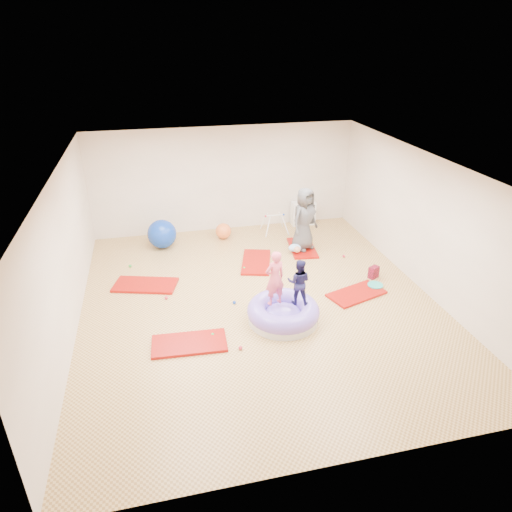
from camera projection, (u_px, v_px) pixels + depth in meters
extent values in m
cube|color=tan|center=(259.00, 302.00, 9.27)|extent=(7.00, 8.00, 0.01)
cube|color=silver|center=(260.00, 167.00, 8.03)|extent=(7.00, 8.00, 0.01)
cube|color=#F0DFCD|center=(224.00, 179.00, 12.15)|extent=(7.00, 0.01, 2.80)
cube|color=#F0DFCD|center=(343.00, 380.00, 5.16)|extent=(7.00, 0.01, 2.80)
cube|color=#F0DFCD|center=(65.00, 258.00, 7.94)|extent=(0.01, 8.00, 2.80)
cube|color=#F0DFCD|center=(425.00, 223.00, 9.37)|extent=(0.01, 8.00, 2.80)
cube|color=#B80C0A|center=(189.00, 343.00, 8.00)|extent=(1.34, 0.73, 0.05)
cube|color=#B80C0A|center=(145.00, 285.00, 9.84)|extent=(1.46, 1.02, 0.06)
cube|color=#B80C0A|center=(256.00, 262.00, 10.82)|extent=(0.97, 1.42, 0.05)
cube|color=#B80C0A|center=(356.00, 294.00, 9.51)|extent=(1.33, 0.94, 0.05)
cube|color=#B80C0A|center=(302.00, 248.00, 11.53)|extent=(0.76, 1.28, 0.05)
cylinder|color=silver|center=(283.00, 317.00, 8.65)|extent=(1.33, 1.33, 0.15)
torus|color=#7C5FDB|center=(283.00, 311.00, 8.59)|extent=(1.37, 1.37, 0.36)
ellipsoid|color=#7C5FDB|center=(283.00, 315.00, 8.63)|extent=(0.73, 0.73, 0.33)
imported|color=#F0586F|center=(275.00, 276.00, 8.32)|extent=(0.45, 0.35, 1.08)
imported|color=#1B1946|center=(299.00, 280.00, 8.37)|extent=(0.54, 0.49, 0.90)
imported|color=#48484A|center=(304.00, 219.00, 11.11)|extent=(0.91, 0.81, 1.57)
ellipsoid|color=#A1D5FF|center=(295.00, 248.00, 11.25)|extent=(0.34, 0.22, 0.20)
sphere|color=tan|center=(297.00, 250.00, 11.10)|extent=(0.16, 0.16, 0.16)
sphere|color=green|center=(213.00, 335.00, 8.21)|extent=(0.07, 0.07, 0.07)
sphere|color=red|center=(166.00, 298.00, 9.35)|extent=(0.07, 0.07, 0.07)
sphere|color=red|center=(344.00, 256.00, 11.09)|extent=(0.07, 0.07, 0.07)
sphere|color=red|center=(240.00, 348.00, 7.87)|extent=(0.07, 0.07, 0.07)
sphere|color=#0E35A6|center=(234.00, 302.00, 9.19)|extent=(0.07, 0.07, 0.07)
sphere|color=green|center=(244.00, 268.00, 10.52)|extent=(0.07, 0.07, 0.07)
sphere|color=red|center=(264.00, 322.00, 8.58)|extent=(0.07, 0.07, 0.07)
sphere|color=green|center=(130.00, 266.00, 10.62)|extent=(0.07, 0.07, 0.07)
sphere|color=#0E35A6|center=(162.00, 234.00, 11.47)|extent=(0.73, 0.73, 0.73)
sphere|color=orange|center=(223.00, 231.00, 12.04)|extent=(0.41, 0.41, 0.41)
cylinder|color=white|center=(268.00, 227.00, 12.11)|extent=(0.19, 0.20, 0.52)
cylinder|color=white|center=(264.00, 221.00, 12.49)|extent=(0.19, 0.20, 0.52)
cylinder|color=white|center=(285.00, 225.00, 12.21)|extent=(0.19, 0.20, 0.52)
cylinder|color=white|center=(281.00, 220.00, 12.59)|extent=(0.19, 0.20, 0.52)
cylinder|color=white|center=(275.00, 215.00, 12.25)|extent=(0.50, 0.03, 0.03)
sphere|color=red|center=(266.00, 216.00, 12.20)|extent=(0.06, 0.06, 0.06)
sphere|color=#0E35A6|center=(284.00, 215.00, 12.30)|extent=(0.06, 0.06, 0.06)
cube|color=white|center=(303.00, 213.00, 12.89)|extent=(0.66, 0.32, 0.66)
cube|color=#2B2A2A|center=(305.00, 215.00, 12.76)|extent=(0.57, 0.02, 0.57)
cube|color=white|center=(304.00, 214.00, 12.85)|extent=(0.02, 0.22, 0.58)
cube|color=white|center=(304.00, 214.00, 12.85)|extent=(0.58, 0.22, 0.02)
cylinder|color=#25B1A1|center=(375.00, 286.00, 9.78)|extent=(0.33, 0.33, 0.07)
cube|color=#B6082C|center=(374.00, 272.00, 10.14)|extent=(0.27, 0.24, 0.27)
cylinder|color=#F79C01|center=(204.00, 337.00, 8.17)|extent=(0.22, 0.22, 0.03)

